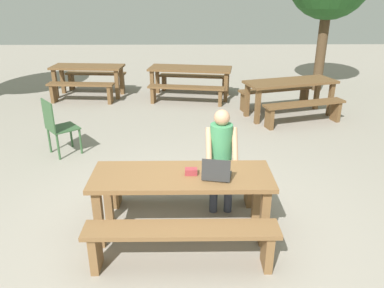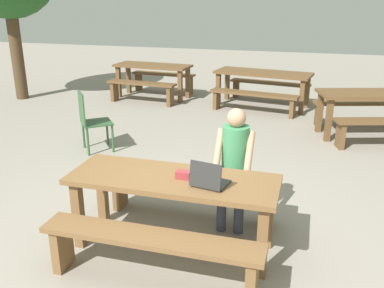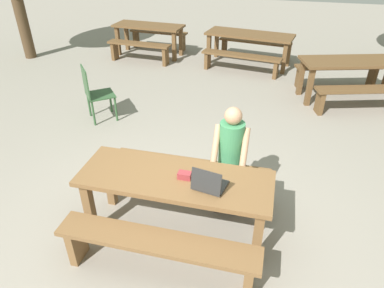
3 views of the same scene
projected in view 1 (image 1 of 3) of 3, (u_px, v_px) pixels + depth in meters
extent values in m
plane|color=gray|center=(182.00, 231.00, 4.35)|extent=(30.00, 30.00, 0.00)
cube|color=brown|center=(182.00, 176.00, 4.08)|extent=(1.95, 0.69, 0.05)
cube|color=brown|center=(99.00, 219.00, 3.98)|extent=(0.09, 0.09, 0.69)
cube|color=brown|center=(265.00, 218.00, 4.00)|extent=(0.09, 0.09, 0.69)
cube|color=brown|center=(108.00, 195.00, 4.43)|extent=(0.09, 0.09, 0.69)
cube|color=brown|center=(257.00, 194.00, 4.46)|extent=(0.09, 0.09, 0.69)
cube|color=brown|center=(181.00, 230.00, 3.62)|extent=(1.89, 0.30, 0.05)
cube|color=brown|center=(95.00, 251.00, 3.70)|extent=(0.08, 0.24, 0.43)
cube|color=brown|center=(267.00, 249.00, 3.73)|extent=(0.08, 0.24, 0.43)
cube|color=brown|center=(183.00, 173.00, 4.73)|extent=(1.89, 0.30, 0.05)
cube|color=brown|center=(116.00, 190.00, 4.81)|extent=(0.08, 0.24, 0.43)
cube|color=brown|center=(249.00, 189.00, 4.83)|extent=(0.08, 0.24, 0.43)
cube|color=#2D2D2D|center=(217.00, 175.00, 4.03)|extent=(0.33, 0.28, 0.02)
cube|color=#2D2D2D|center=(216.00, 171.00, 3.86)|extent=(0.30, 0.10, 0.23)
cube|color=black|center=(216.00, 170.00, 3.86)|extent=(0.27, 0.09, 0.21)
cube|color=#993338|center=(191.00, 171.00, 4.06)|extent=(0.13, 0.08, 0.07)
cylinder|color=#333847|center=(214.00, 195.00, 4.65)|extent=(0.10, 0.10, 0.47)
cylinder|color=#333847|center=(228.00, 195.00, 4.65)|extent=(0.10, 0.10, 0.47)
cube|color=#333847|center=(221.00, 171.00, 4.63)|extent=(0.28, 0.28, 0.12)
cylinder|color=#3F8C59|center=(221.00, 145.00, 4.59)|extent=(0.27, 0.27, 0.54)
cylinder|color=tan|center=(209.00, 146.00, 4.49)|extent=(0.07, 0.32, 0.41)
cylinder|color=tan|center=(235.00, 146.00, 4.49)|extent=(0.07, 0.32, 0.41)
sphere|color=tan|center=(222.00, 118.00, 4.46)|extent=(0.19, 0.19, 0.19)
cube|color=#335933|center=(63.00, 128.00, 6.22)|extent=(0.62, 0.62, 0.02)
cube|color=#335933|center=(48.00, 116.00, 6.00)|extent=(0.29, 0.35, 0.49)
cylinder|color=#335933|center=(81.00, 141.00, 6.29)|extent=(0.04, 0.04, 0.44)
cylinder|color=#335933|center=(71.00, 135.00, 6.56)|extent=(0.04, 0.04, 0.44)
cylinder|color=#335933|center=(58.00, 147.00, 6.07)|extent=(0.04, 0.04, 0.44)
cylinder|color=#335933|center=(49.00, 140.00, 6.33)|extent=(0.04, 0.04, 0.44)
cube|color=brown|center=(87.00, 67.00, 9.40)|extent=(1.81, 0.82, 0.05)
cube|color=brown|center=(55.00, 84.00, 9.38)|extent=(0.10, 0.10, 0.72)
cube|color=brown|center=(117.00, 85.00, 9.28)|extent=(0.10, 0.10, 0.72)
cube|color=brown|center=(63.00, 79.00, 9.82)|extent=(0.10, 0.10, 0.72)
cube|color=brown|center=(122.00, 80.00, 9.73)|extent=(0.10, 0.10, 0.72)
cube|color=brown|center=(81.00, 84.00, 8.96)|extent=(1.60, 0.42, 0.05)
cube|color=brown|center=(54.00, 94.00, 9.10)|extent=(0.10, 0.25, 0.43)
cube|color=brown|center=(110.00, 95.00, 9.01)|extent=(0.10, 0.25, 0.43)
cube|color=brown|center=(96.00, 73.00, 10.07)|extent=(1.60, 0.42, 0.05)
cube|color=brown|center=(72.00, 82.00, 10.21)|extent=(0.10, 0.25, 0.43)
cube|color=brown|center=(122.00, 83.00, 10.13)|extent=(0.10, 0.25, 0.43)
cube|color=brown|center=(190.00, 69.00, 9.32)|extent=(2.11, 1.07, 0.05)
cube|color=brown|center=(152.00, 85.00, 9.34)|extent=(0.10, 0.10, 0.70)
cube|color=brown|center=(226.00, 88.00, 9.09)|extent=(0.10, 0.10, 0.70)
cube|color=brown|center=(157.00, 80.00, 9.85)|extent=(0.10, 0.10, 0.70)
cube|color=brown|center=(227.00, 82.00, 9.60)|extent=(0.10, 0.10, 0.70)
cube|color=brown|center=(186.00, 87.00, 8.88)|extent=(1.84, 0.59, 0.05)
cube|color=brown|center=(153.00, 95.00, 9.08)|extent=(0.12, 0.25, 0.38)
cube|color=brown|center=(220.00, 98.00, 8.86)|extent=(0.12, 0.25, 0.38)
cube|color=brown|center=(194.00, 76.00, 10.01)|extent=(1.84, 0.59, 0.05)
cube|color=brown|center=(164.00, 83.00, 10.21)|extent=(0.12, 0.25, 0.38)
cube|color=brown|center=(224.00, 85.00, 9.99)|extent=(0.12, 0.25, 0.38)
cube|color=brown|center=(291.00, 82.00, 7.93)|extent=(2.05, 1.23, 0.05)
cube|color=brown|center=(258.00, 107.00, 7.62)|extent=(0.11, 0.11, 0.72)
cube|color=brown|center=(331.00, 99.00, 8.10)|extent=(0.11, 0.11, 0.72)
cube|color=brown|center=(247.00, 100.00, 8.06)|extent=(0.11, 0.11, 0.72)
cube|color=brown|center=(317.00, 94.00, 8.54)|extent=(0.11, 0.11, 0.72)
cube|color=brown|center=(305.00, 104.00, 7.53)|extent=(1.75, 0.79, 0.05)
cube|color=brown|center=(269.00, 118.00, 7.41)|extent=(0.15, 0.25, 0.42)
cube|color=brown|center=(336.00, 111.00, 7.84)|extent=(0.15, 0.25, 0.42)
cube|color=brown|center=(276.00, 89.00, 8.56)|extent=(1.75, 0.79, 0.05)
cube|color=brown|center=(244.00, 102.00, 8.44)|extent=(0.15, 0.25, 0.42)
cube|color=brown|center=(304.00, 97.00, 8.87)|extent=(0.15, 0.25, 0.42)
cylinder|color=#4C3823|center=(321.00, 48.00, 9.85)|extent=(0.25, 0.25, 2.22)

